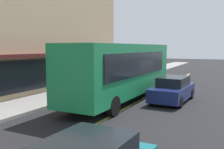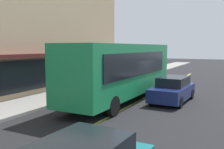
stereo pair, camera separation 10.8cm
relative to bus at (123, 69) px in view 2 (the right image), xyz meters
The scene contains 5 objects.
ground 2.31m from the bus, 55.36° to the right, with size 120.00×120.00×0.00m, color black.
sidewalk 4.79m from the bus, 81.19° to the left, with size 80.00×3.00×0.15m, color gray.
lane_centre_stripe 2.31m from the bus, 55.36° to the right, with size 36.00×0.16×0.01m, color #D8D14C.
bus is the anchor object (origin of this frame).
car_navy 3.30m from the bus, 69.62° to the right, with size 4.38×2.02×1.52m.
Camera 2 is at (-14.96, -5.47, 3.32)m, focal length 40.74 mm.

